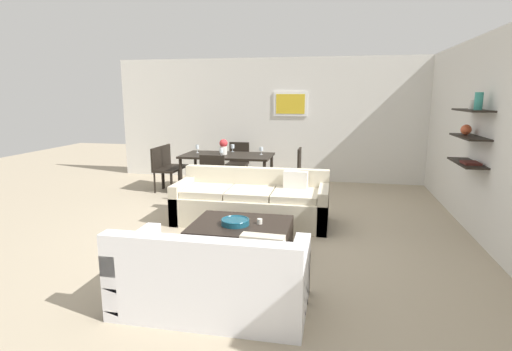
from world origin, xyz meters
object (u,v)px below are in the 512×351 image
object	(u,v)px
loveseat_white	(213,278)
dining_chair_head	(238,160)
dining_chair_left_near	(162,166)
decorative_bowl	(235,222)
sofa_beige	(252,203)
wine_glass_right_far	(261,149)
dining_table	(227,158)
wine_glass_foot	(221,151)
dining_chair_left_far	(171,163)
coffee_table	(241,238)
dining_chair_right_far	(293,167)
wine_glass_left_far	(197,147)
centerpiece_vase	(224,146)
dining_chair_foot	(214,175)
wine_glass_head	(233,147)

from	to	relation	value
loveseat_white	dining_chair_head	xyz separation A→B (m)	(-1.05, 5.21, 0.21)
dining_chair_left_near	decorative_bowl	bearing A→B (deg)	-52.30
sofa_beige	wine_glass_right_far	distance (m)	2.01
dining_table	wine_glass_right_far	bearing A→B (deg)	10.08
decorative_bowl	wine_glass_foot	distance (m)	2.88
dining_chair_left_far	wine_glass_right_far	distance (m)	1.98
coffee_table	dining_chair_left_near	xyz separation A→B (m)	(-2.29, 2.83, 0.31)
decorative_bowl	dining_chair_left_far	xyz separation A→B (m)	(-2.23, 3.31, 0.09)
dining_chair_right_far	wine_glass_left_far	xyz separation A→B (m)	(-1.94, -0.10, 0.36)
sofa_beige	coffee_table	bearing A→B (deg)	-84.35
centerpiece_vase	wine_glass_foot	bearing A→B (deg)	-79.90
dining_table	dining_chair_right_far	world-z (taller)	dining_chair_right_far
sofa_beige	dining_chair_left_near	world-z (taller)	dining_chair_left_near
dining_chair_left_near	dining_table	bearing A→B (deg)	9.41
decorative_bowl	wine_glass_foot	size ratio (longest dim) A/B	1.84
coffee_table	decorative_bowl	distance (m)	0.24
dining_chair_head	dining_chair_left_near	distance (m)	1.68
dining_chair_head	wine_glass_left_far	xyz separation A→B (m)	(-0.66, -0.76, 0.36)
sofa_beige	dining_table	world-z (taller)	sofa_beige
sofa_beige	decorative_bowl	xyz separation A→B (m)	(0.07, -1.30, 0.13)
decorative_bowl	dining_chair_foot	xyz separation A→B (m)	(-0.95, 2.22, 0.09)
decorative_bowl	wine_glass_left_far	world-z (taller)	wine_glass_left_far
decorative_bowl	dining_chair_head	distance (m)	4.09
wine_glass_left_far	dining_chair_right_far	bearing A→B (deg)	2.82
dining_table	decorative_bowl	bearing A→B (deg)	-73.02
dining_chair_left_near	wine_glass_right_far	bearing A→B (deg)	9.63
loveseat_white	wine_glass_foot	xyz separation A→B (m)	(-1.05, 3.92, 0.59)
sofa_beige	wine_glass_left_far	size ratio (longest dim) A/B	13.97
coffee_table	centerpiece_vase	xyz separation A→B (m)	(-1.08, 3.04, 0.72)
coffee_table	wine_glass_right_far	bearing A→B (deg)	96.22
dining_chair_left_near	centerpiece_vase	distance (m)	1.29
decorative_bowl	wine_glass_right_far	world-z (taller)	wine_glass_right_far
decorative_bowl	wine_glass_head	world-z (taller)	wine_glass_head
wine_glass_head	loveseat_white	bearing A→B (deg)	-77.47
centerpiece_vase	wine_glass_head	bearing A→B (deg)	79.82
coffee_table	dining_chair_foot	world-z (taller)	dining_chair_foot
wine_glass_head	centerpiece_vase	xyz separation A→B (m)	(-0.07, -0.41, 0.06)
decorative_bowl	dining_chair_left_near	xyz separation A→B (m)	(-2.23, 2.88, 0.09)
coffee_table	loveseat_white	bearing A→B (deg)	-87.71
dining_chair_right_far	dining_chair_head	size ratio (longest dim) A/B	1.00
dining_chair_left_far	wine_glass_left_far	bearing A→B (deg)	-8.70
wine_glass_left_far	dining_chair_foot	bearing A→B (deg)	-56.55
coffee_table	dining_chair_right_far	distance (m)	3.28
dining_chair_left_near	wine_glass_head	world-z (taller)	wine_glass_head
dining_chair_foot	dining_chair_left_far	world-z (taller)	same
loveseat_white	decorative_bowl	distance (m)	1.24
sofa_beige	dining_chair_left_near	distance (m)	2.69
loveseat_white	wine_glass_head	world-z (taller)	wine_glass_head
dining_chair_head	centerpiece_vase	xyz separation A→B (m)	(-0.07, -0.88, 0.41)
sofa_beige	dining_chair_foot	xyz separation A→B (m)	(-0.88, 0.92, 0.21)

